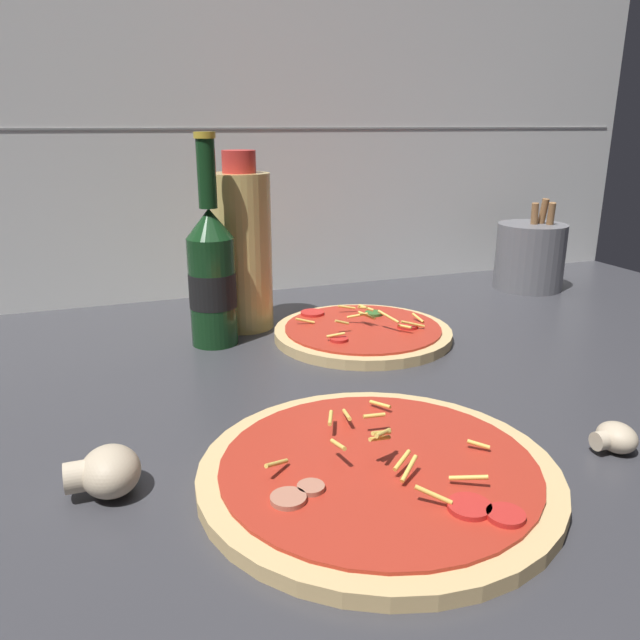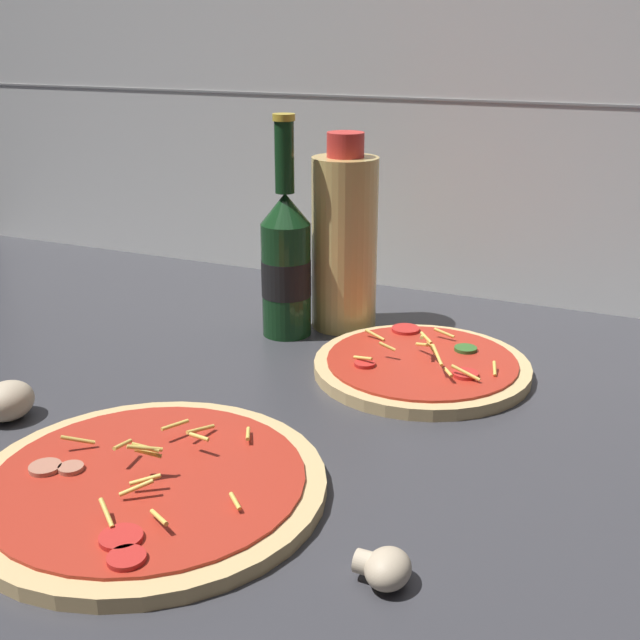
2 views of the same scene
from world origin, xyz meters
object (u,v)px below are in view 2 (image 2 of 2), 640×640
at_px(oil_bottle, 344,240).
at_px(mushroom_right, 385,568).
at_px(pizza_near, 148,485).
at_px(pizza_far, 422,366).
at_px(beer_bottle, 286,262).
at_px(mushroom_left, 6,400).

xyz_separation_m(oil_bottle, mushroom_right, (0.23, -0.47, -0.10)).
relative_size(pizza_near, oil_bottle, 1.20).
relative_size(pizza_far, beer_bottle, 0.89).
bearing_deg(pizza_far, oil_bottle, 142.49).
distance_m(mushroom_left, mushroom_right, 0.44).
bearing_deg(pizza_near, mushroom_left, 164.70).
relative_size(pizza_near, mushroom_right, 7.42).
distance_m(pizza_near, mushroom_right, 0.22).
height_order(pizza_far, oil_bottle, oil_bottle).
relative_size(beer_bottle, mushroom_right, 6.80).
bearing_deg(mushroom_left, pizza_near, -15.30).
height_order(oil_bottle, mushroom_left, oil_bottle).
bearing_deg(oil_bottle, mushroom_right, -64.36).
bearing_deg(pizza_near, mushroom_right, -7.66).
bearing_deg(beer_bottle, oil_bottle, 46.19).
distance_m(pizza_near, pizza_far, 0.36).
relative_size(pizza_near, beer_bottle, 1.09).
bearing_deg(oil_bottle, pizza_near, -89.26).
bearing_deg(pizza_near, pizza_far, 68.13).
height_order(pizza_near, pizza_far, pizza_near).
distance_m(pizza_near, oil_bottle, 0.45).
bearing_deg(mushroom_right, pizza_near, 172.34).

